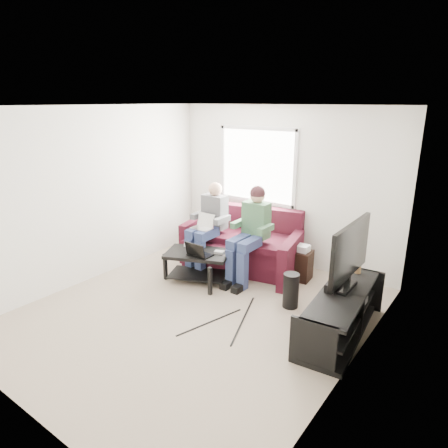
# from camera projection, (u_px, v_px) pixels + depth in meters

# --- Properties ---
(floor) EXTENTS (4.50, 4.50, 0.00)m
(floor) POSITION_uv_depth(u_px,v_px,m) (197.00, 312.00, 5.24)
(floor) COLOR tan
(floor) RESTS_ON ground
(ceiling) EXTENTS (4.50, 4.50, 0.00)m
(ceiling) POSITION_uv_depth(u_px,v_px,m) (192.00, 106.00, 4.47)
(ceiling) COLOR white
(ceiling) RESTS_ON wall_back
(wall_back) EXTENTS (4.50, 0.00, 4.50)m
(wall_back) POSITION_uv_depth(u_px,v_px,m) (283.00, 186.00, 6.59)
(wall_back) COLOR silver
(wall_back) RESTS_ON floor
(wall_front) EXTENTS (4.50, 0.00, 4.50)m
(wall_front) POSITION_uv_depth(u_px,v_px,m) (8.00, 282.00, 3.12)
(wall_front) COLOR silver
(wall_front) RESTS_ON floor
(wall_left) EXTENTS (0.00, 4.50, 4.50)m
(wall_left) POSITION_uv_depth(u_px,v_px,m) (93.00, 195.00, 5.99)
(wall_left) COLOR silver
(wall_left) RESTS_ON floor
(wall_right) EXTENTS (0.00, 4.50, 4.50)m
(wall_right) POSITION_uv_depth(u_px,v_px,m) (358.00, 253.00, 3.72)
(wall_right) COLOR silver
(wall_right) RESTS_ON floor
(window) EXTENTS (1.48, 0.04, 1.28)m
(window) POSITION_uv_depth(u_px,v_px,m) (257.00, 166.00, 6.77)
(window) COLOR white
(window) RESTS_ON wall_back
(sofa) EXTENTS (2.22, 1.30, 0.95)m
(sofa) POSITION_uv_depth(u_px,v_px,m) (242.00, 246.00, 6.63)
(sofa) COLOR #42101C
(sofa) RESTS_ON floor
(person_left) EXTENTS (0.40, 0.71, 1.40)m
(person_left) POSITION_uv_depth(u_px,v_px,m) (208.00, 222.00, 6.44)
(person_left) COLOR navy
(person_left) RESTS_ON sofa
(person_right) EXTENTS (0.40, 0.71, 1.44)m
(person_right) POSITION_uv_depth(u_px,v_px,m) (251.00, 227.00, 5.98)
(person_right) COLOR navy
(person_right) RESTS_ON sofa
(laptop_silver) EXTENTS (0.38, 0.31, 0.24)m
(laptop_silver) POSITION_uv_depth(u_px,v_px,m) (203.00, 225.00, 6.32)
(laptop_silver) COLOR silver
(laptop_silver) RESTS_ON person_left
(coffee_table) EXTENTS (1.09, 0.90, 0.47)m
(coffee_table) POSITION_uv_depth(u_px,v_px,m) (198.00, 260.00, 6.05)
(coffee_table) COLOR black
(coffee_table) RESTS_ON floor
(laptop_black) EXTENTS (0.40, 0.34, 0.24)m
(laptop_black) POSITION_uv_depth(u_px,v_px,m) (200.00, 248.00, 5.85)
(laptop_black) COLOR black
(laptop_black) RESTS_ON coffee_table
(controller_a) EXTENTS (0.17, 0.15, 0.04)m
(controller_a) POSITION_uv_depth(u_px,v_px,m) (189.00, 245.00, 6.26)
(controller_a) COLOR silver
(controller_a) RESTS_ON coffee_table
(controller_b) EXTENTS (0.16, 0.12, 0.04)m
(controller_b) POSITION_uv_depth(u_px,v_px,m) (200.00, 246.00, 6.21)
(controller_b) COLOR black
(controller_b) RESTS_ON coffee_table
(controller_c) EXTENTS (0.16, 0.13, 0.04)m
(controller_c) POSITION_uv_depth(u_px,v_px,m) (219.00, 252.00, 5.96)
(controller_c) COLOR gray
(controller_c) RESTS_ON coffee_table
(tv_stand) EXTENTS (0.65, 1.69, 0.55)m
(tv_stand) POSITION_uv_depth(u_px,v_px,m) (341.00, 315.00, 4.69)
(tv_stand) COLOR black
(tv_stand) RESTS_ON floor
(tv) EXTENTS (0.12, 1.10, 0.81)m
(tv) POSITION_uv_depth(u_px,v_px,m) (350.00, 252.00, 4.54)
(tv) COLOR black
(tv) RESTS_ON tv_stand
(soundbar) EXTENTS (0.12, 0.50, 0.10)m
(soundbar) POSITION_uv_depth(u_px,v_px,m) (337.00, 282.00, 4.73)
(soundbar) COLOR black
(soundbar) RESTS_ON tv_stand
(drink_cup) EXTENTS (0.08, 0.08, 0.12)m
(drink_cup) POSITION_uv_depth(u_px,v_px,m) (358.00, 269.00, 5.09)
(drink_cup) COLOR #9C7243
(drink_cup) RESTS_ON tv_stand
(console_white) EXTENTS (0.30, 0.22, 0.06)m
(console_white) POSITION_uv_depth(u_px,v_px,m) (328.00, 325.00, 4.36)
(console_white) COLOR silver
(console_white) RESTS_ON tv_stand
(console_grey) EXTENTS (0.34, 0.26, 0.08)m
(console_grey) POSITION_uv_depth(u_px,v_px,m) (351.00, 299.00, 4.89)
(console_grey) COLOR gray
(console_grey) RESTS_ON tv_stand
(console_black) EXTENTS (0.38, 0.30, 0.07)m
(console_black) POSITION_uv_depth(u_px,v_px,m) (340.00, 311.00, 4.62)
(console_black) COLOR black
(console_black) RESTS_ON tv_stand
(subwoofer) EXTENTS (0.21, 0.21, 0.48)m
(subwoofer) POSITION_uv_depth(u_px,v_px,m) (291.00, 290.00, 5.31)
(subwoofer) COLOR black
(subwoofer) RESTS_ON floor
(keyboard_floor) EXTENTS (0.22, 0.51, 0.03)m
(keyboard_floor) POSITION_uv_depth(u_px,v_px,m) (306.00, 345.00, 4.52)
(keyboard_floor) COLOR black
(keyboard_floor) RESTS_ON floor
(end_table) EXTENTS (0.31, 0.31, 0.56)m
(end_table) POSITION_uv_depth(u_px,v_px,m) (301.00, 264.00, 6.14)
(end_table) COLOR black
(end_table) RESTS_ON floor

